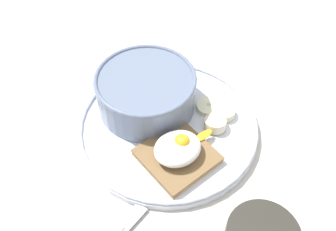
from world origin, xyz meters
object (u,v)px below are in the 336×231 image
Objects in this scene: banana_slice_left at (215,124)px; banana_slice_back at (224,112)px; poached_egg at (178,148)px; oatmeal_bowl at (146,91)px; toast_slice at (177,156)px; banana_slice_front at (208,107)px.

banana_slice_left is 2.79cm from banana_slice_back.
poached_egg reaches higher than banana_slice_back.
toast_slice is (-1.47, -10.35, -2.37)cm from oatmeal_bowl.
banana_slice_left is at bearing -56.13° from oatmeal_bowl.
banana_slice_left reaches higher than banana_slice_back.
banana_slice_back is at bearing 14.77° from toast_slice.
banana_slice_back is (8.48, -7.72, -2.37)cm from oatmeal_bowl.
poached_egg is at bearing -150.54° from banana_slice_front.
banana_slice_front is at bearing -36.84° from oatmeal_bowl.
banana_slice_back is at bearing -62.25° from banana_slice_front.
toast_slice is 7.54cm from banana_slice_left.
poached_egg is at bearing 6.04° from toast_slice.
oatmeal_bowl is at bearing 123.87° from banana_slice_left.
banana_slice_back reaches higher than banana_slice_front.
oatmeal_bowl reaches higher than toast_slice.
poached_egg is at bearing -168.19° from banana_slice_left.
toast_slice is at bearing -168.30° from banana_slice_left.
poached_egg is 10.10cm from banana_slice_front.
oatmeal_bowl reaches higher than poached_egg.
banana_slice_front is 3.65cm from banana_slice_left.
oatmeal_bowl is 3.78× the size of banana_slice_back.
oatmeal_bowl reaches higher than banana_slice_left.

